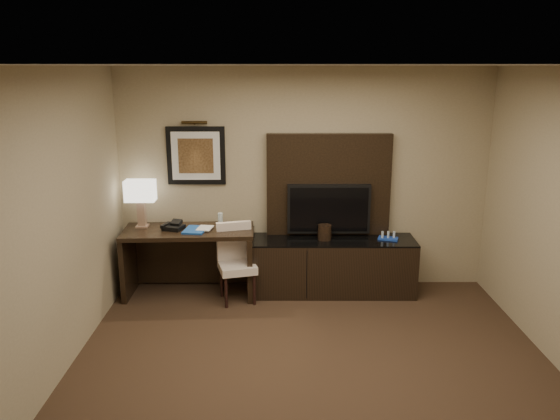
{
  "coord_description": "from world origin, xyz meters",
  "views": [
    {
      "loc": [
        -0.33,
        -4.04,
        2.7
      ],
      "look_at": [
        -0.29,
        1.8,
        1.15
      ],
      "focal_mm": 35.0,
      "sensor_mm": 36.0,
      "label": 1
    }
  ],
  "objects_px": {
    "desk": "(190,262)",
    "desk_phone": "(173,225)",
    "water_bottle": "(220,220)",
    "credenza": "(332,266)",
    "desk_chair": "(237,266)",
    "table_lamp": "(141,202)",
    "ice_bucket": "(325,232)",
    "minibar_tray": "(388,236)",
    "tv": "(329,209)"
  },
  "relations": [
    {
      "from": "credenza",
      "to": "minibar_tray",
      "type": "xyz_separation_m",
      "value": [
        0.66,
        -0.0,
        0.38
      ]
    },
    {
      "from": "ice_bucket",
      "to": "minibar_tray",
      "type": "bearing_deg",
      "value": 0.34
    },
    {
      "from": "desk",
      "to": "table_lamp",
      "type": "xyz_separation_m",
      "value": [
        -0.57,
        0.11,
        0.72
      ]
    },
    {
      "from": "desk",
      "to": "desk_phone",
      "type": "bearing_deg",
      "value": 177.91
    },
    {
      "from": "table_lamp",
      "to": "minibar_tray",
      "type": "relative_size",
      "value": 2.66
    },
    {
      "from": "minibar_tray",
      "to": "desk_chair",
      "type": "bearing_deg",
      "value": -172.22
    },
    {
      "from": "desk_chair",
      "to": "credenza",
      "type": "bearing_deg",
      "value": -2.28
    },
    {
      "from": "water_bottle",
      "to": "credenza",
      "type": "bearing_deg",
      "value": -1.37
    },
    {
      "from": "desk",
      "to": "credenza",
      "type": "xyz_separation_m",
      "value": [
        1.73,
        0.05,
        -0.07
      ]
    },
    {
      "from": "desk_chair",
      "to": "minibar_tray",
      "type": "distance_m",
      "value": 1.84
    },
    {
      "from": "desk",
      "to": "ice_bucket",
      "type": "height_order",
      "value": "ice_bucket"
    },
    {
      "from": "credenza",
      "to": "desk_phone",
      "type": "height_order",
      "value": "desk_phone"
    },
    {
      "from": "tv",
      "to": "ice_bucket",
      "type": "height_order",
      "value": "tv"
    },
    {
      "from": "desk_chair",
      "to": "table_lamp",
      "type": "distance_m",
      "value": 1.39
    },
    {
      "from": "desk_chair",
      "to": "ice_bucket",
      "type": "bearing_deg",
      "value": -1.53
    },
    {
      "from": "water_bottle",
      "to": "minibar_tray",
      "type": "bearing_deg",
      "value": -1.05
    },
    {
      "from": "credenza",
      "to": "ice_bucket",
      "type": "xyz_separation_m",
      "value": [
        -0.11,
        -0.01,
        0.43
      ]
    },
    {
      "from": "credenza",
      "to": "ice_bucket",
      "type": "bearing_deg",
      "value": -174.6
    },
    {
      "from": "table_lamp",
      "to": "minibar_tray",
      "type": "distance_m",
      "value": 2.98
    },
    {
      "from": "credenza",
      "to": "water_bottle",
      "type": "relative_size",
      "value": 11.17
    },
    {
      "from": "desk",
      "to": "tv",
      "type": "relative_size",
      "value": 1.53
    },
    {
      "from": "desk",
      "to": "water_bottle",
      "type": "xyz_separation_m",
      "value": [
        0.37,
        0.08,
        0.5
      ]
    },
    {
      "from": "desk_chair",
      "to": "desk_phone",
      "type": "xyz_separation_m",
      "value": [
        -0.76,
        0.2,
        0.45
      ]
    },
    {
      "from": "desk_phone",
      "to": "desk",
      "type": "bearing_deg",
      "value": 18.45
    },
    {
      "from": "tv",
      "to": "desk_phone",
      "type": "relative_size",
      "value": 4.56
    },
    {
      "from": "desk",
      "to": "ice_bucket",
      "type": "distance_m",
      "value": 1.66
    },
    {
      "from": "credenza",
      "to": "desk_chair",
      "type": "xyz_separation_m",
      "value": [
        -1.14,
        -0.25,
        0.09
      ]
    },
    {
      "from": "ice_bucket",
      "to": "minibar_tray",
      "type": "xyz_separation_m",
      "value": [
        0.77,
        0.0,
        -0.05
      ]
    },
    {
      "from": "desk",
      "to": "desk_chair",
      "type": "xyz_separation_m",
      "value": [
        0.58,
        -0.2,
        0.02
      ]
    },
    {
      "from": "table_lamp",
      "to": "water_bottle",
      "type": "distance_m",
      "value": 0.97
    },
    {
      "from": "ice_bucket",
      "to": "tv",
      "type": "bearing_deg",
      "value": 68.89
    },
    {
      "from": "credenza",
      "to": "desk_chair",
      "type": "relative_size",
      "value": 2.3
    },
    {
      "from": "ice_bucket",
      "to": "table_lamp",
      "type": "bearing_deg",
      "value": 178.07
    },
    {
      "from": "ice_bucket",
      "to": "desk",
      "type": "bearing_deg",
      "value": -178.55
    },
    {
      "from": "desk_chair",
      "to": "minibar_tray",
      "type": "relative_size",
      "value": 3.68
    },
    {
      "from": "table_lamp",
      "to": "desk_phone",
      "type": "relative_size",
      "value": 2.83
    },
    {
      "from": "desk",
      "to": "ice_bucket",
      "type": "xyz_separation_m",
      "value": [
        1.62,
        0.04,
        0.36
      ]
    },
    {
      "from": "tv",
      "to": "ice_bucket",
      "type": "relative_size",
      "value": 5.48
    },
    {
      "from": "water_bottle",
      "to": "table_lamp",
      "type": "bearing_deg",
      "value": 178.03
    },
    {
      "from": "desk_chair",
      "to": "minibar_tray",
      "type": "xyz_separation_m",
      "value": [
        1.8,
        0.25,
        0.29
      ]
    },
    {
      "from": "desk",
      "to": "desk_phone",
      "type": "xyz_separation_m",
      "value": [
        -0.17,
        -0.0,
        0.47
      ]
    },
    {
      "from": "desk",
      "to": "water_bottle",
      "type": "height_order",
      "value": "water_bottle"
    },
    {
      "from": "tv",
      "to": "water_bottle",
      "type": "bearing_deg",
      "value": -175.28
    },
    {
      "from": "tv",
      "to": "table_lamp",
      "type": "bearing_deg",
      "value": -178.09
    },
    {
      "from": "credenza",
      "to": "tv",
      "type": "bearing_deg",
      "value": 109.87
    },
    {
      "from": "table_lamp",
      "to": "water_bottle",
      "type": "height_order",
      "value": "table_lamp"
    },
    {
      "from": "tv",
      "to": "desk_phone",
      "type": "distance_m",
      "value": 1.87
    },
    {
      "from": "table_lamp",
      "to": "water_bottle",
      "type": "bearing_deg",
      "value": -1.97
    },
    {
      "from": "desk",
      "to": "minibar_tray",
      "type": "xyz_separation_m",
      "value": [
        2.39,
        0.05,
        0.31
      ]
    },
    {
      "from": "credenza",
      "to": "tv",
      "type": "distance_m",
      "value": 0.7
    }
  ]
}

